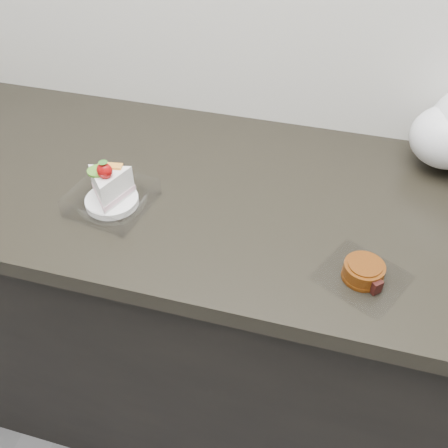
% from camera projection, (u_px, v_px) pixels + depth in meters
% --- Properties ---
extents(counter, '(2.04, 0.64, 0.90)m').
position_uv_depth(counter, '(250.00, 321.00, 1.38)').
color(counter, black).
rests_on(counter, ground).
extents(cake_tray, '(0.17, 0.17, 0.12)m').
position_uv_depth(cake_tray, '(111.00, 194.00, 1.03)').
color(cake_tray, white).
rests_on(cake_tray, counter).
extents(mooncake_wrap, '(0.19, 0.19, 0.03)m').
position_uv_depth(mooncake_wrap, '(364.00, 273.00, 0.89)').
color(mooncake_wrap, white).
rests_on(mooncake_wrap, counter).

